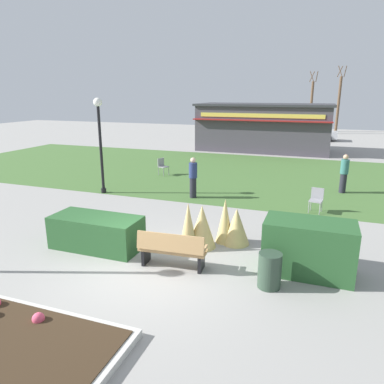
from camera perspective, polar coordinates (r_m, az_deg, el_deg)
The scene contains 21 objects.
ground_plane at distance 9.14m, azimuth -7.80°, elevation -12.09°, with size 80.00×80.00×0.00m, color #999691.
lawn_patch at distance 19.56m, azimuth 7.99°, elevation 2.91°, with size 36.00×12.00×0.01m, color #446B33.
flower_bed at distance 7.24m, azimuth -27.65°, elevation -21.20°, with size 3.83×2.38×0.32m.
park_bench at distance 8.94m, azimuth -3.20°, elevation -9.19°, with size 1.73×0.65×0.95m.
hedge_left at distance 10.39m, azimuth -14.98°, elevation -6.23°, with size 2.52×1.10×0.92m, color #28562B.
hedge_right at distance 9.05m, azimuth 18.07°, elevation -8.43°, with size 2.08×1.10×1.31m, color #28562B.
ornamental_grass_behind_left at distance 10.36m, azimuth 7.09°, elevation -5.44°, with size 0.78×0.78×1.06m, color tan.
ornamental_grass_behind_right at distance 10.39m, azimuth 5.28°, elevation -4.57°, with size 0.52×0.52×1.32m, color tan.
ornamental_grass_behind_center at distance 9.84m, azimuth -0.60°, elevation -5.53°, with size 0.53×0.53×1.36m, color tan.
ornamental_grass_behind_far at distance 10.04m, azimuth 1.60°, elevation -5.51°, with size 0.79×0.79×1.22m, color tan.
lamppost_mid at distance 15.67m, azimuth -14.48°, elevation 8.91°, with size 0.36×0.36×4.04m.
trash_bin at distance 8.31m, azimuth 12.28°, elevation -12.11°, with size 0.52×0.52×0.81m, color #2D4233.
food_kiosk at distance 27.89m, azimuth 11.37°, elevation 10.11°, with size 9.84×4.67×3.47m.
cafe_chair_west at distance 13.76m, azimuth 19.24°, elevation -0.92°, with size 0.50×0.50×0.89m.
cafe_chair_east at distance 19.07m, azimuth -4.76°, elevation 4.30°, with size 0.57×0.57×0.89m.
person_strolling at distance 14.73m, azimuth 0.16°, elevation 2.34°, with size 0.34×0.34×1.69m.
person_standing at distance 16.81m, azimuth 23.08°, elevation 2.74°, with size 0.34×0.34×1.69m.
parked_car_west_slot at distance 35.90m, azimuth 9.93°, elevation 9.55°, with size 4.30×2.24×1.20m.
parked_car_center_slot at distance 35.36m, azimuth 18.71°, elevation 8.89°, with size 4.21×2.09×1.20m.
tree_left_bg at distance 43.18m, azimuth 18.47°, elevation 12.97°, with size 0.91×0.96×6.53m.
tree_right_bg at distance 42.13m, azimuth 22.32°, elevation 12.88°, with size 0.91×0.96×6.97m.
Camera 1 is at (3.87, -7.13, 4.21)m, focal length 33.44 mm.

